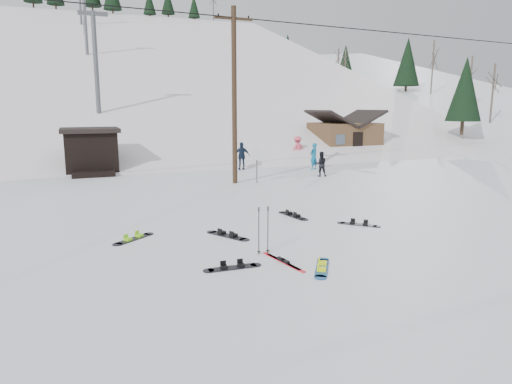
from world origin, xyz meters
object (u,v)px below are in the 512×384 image
object	(u,v)px
hero_snowboard	(322,268)
cabin	(344,138)
utility_pole	(234,94)
hero_skis	(283,261)

from	to	relation	value
hero_snowboard	cabin	bearing A→B (deg)	-0.71
utility_pole	cabin	bearing A→B (deg)	37.56
hero_snowboard	hero_skis	world-z (taller)	hero_snowboard
cabin	hero_snowboard	bearing A→B (deg)	-123.10
hero_snowboard	hero_skis	xyz separation A→B (m)	(-0.72, 0.78, -0.00)
cabin	hero_snowboard	size ratio (longest dim) A/B	3.82
cabin	hero_skis	size ratio (longest dim) A/B	2.98
utility_pole	cabin	world-z (taller)	utility_pole
hero_snowboard	hero_skis	distance (m)	1.06
utility_pole	hero_snowboard	bearing A→B (deg)	-99.28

